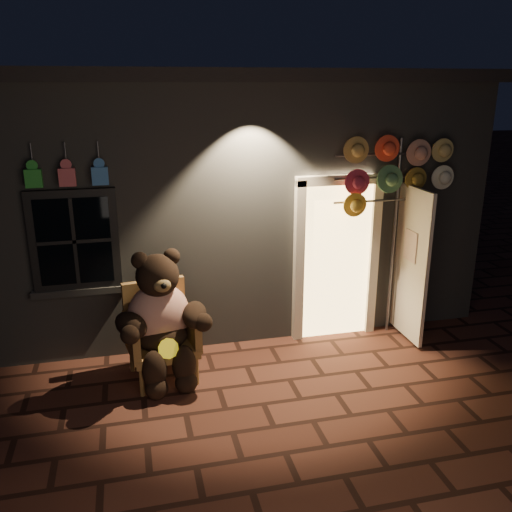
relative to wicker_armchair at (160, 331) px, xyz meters
name	(u,v)px	position (x,y,z in m)	size (l,w,h in m)	color
ground	(264,404)	(1.01, -0.90, -0.55)	(60.00, 60.00, 0.00)	#542B20
shop_building	(205,181)	(1.02, 3.09, 1.18)	(7.30, 5.95, 3.51)	slate
wicker_armchair	(160,331)	(0.00, 0.00, 0.00)	(0.86, 0.80, 1.11)	olive
teddy_bear	(161,319)	(0.01, -0.14, 0.21)	(1.12, 0.94, 1.56)	#B33313
hat_rack	(396,173)	(3.03, 0.38, 1.67)	(1.59, 0.22, 2.66)	#59595E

